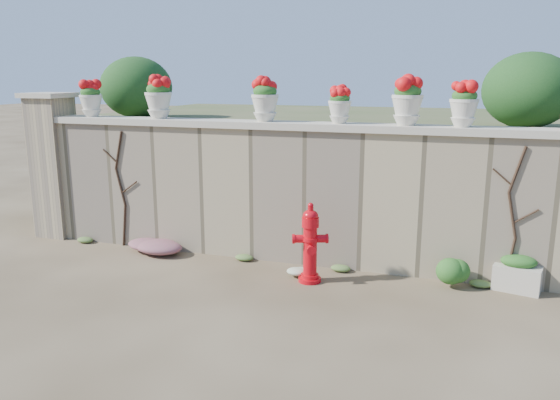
% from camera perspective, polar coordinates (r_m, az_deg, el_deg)
% --- Properties ---
extents(ground, '(80.00, 80.00, 0.00)m').
position_cam_1_polar(ground, '(6.94, -4.61, -10.65)').
color(ground, '#463723').
rests_on(ground, ground).
extents(stone_wall, '(8.00, 0.40, 2.00)m').
position_cam_1_polar(stone_wall, '(8.24, 0.15, 0.52)').
color(stone_wall, '#9C8B68').
rests_on(stone_wall, ground).
extents(wall_cap, '(8.10, 0.52, 0.10)m').
position_cam_1_polar(wall_cap, '(8.08, 0.15, 7.82)').
color(wall_cap, '#B8AE9B').
rests_on(wall_cap, stone_wall).
extents(gate_pillar, '(0.72, 0.72, 2.48)m').
position_cam_1_polar(gate_pillar, '(10.25, -22.50, 3.46)').
color(gate_pillar, '#9C8B68').
rests_on(gate_pillar, ground).
extents(raised_fill, '(9.00, 6.00, 2.00)m').
position_cam_1_polar(raised_fill, '(11.27, 5.27, 3.83)').
color(raised_fill, '#384C23').
rests_on(raised_fill, ground).
extents(back_shrub_left, '(1.30, 1.30, 1.10)m').
position_cam_1_polar(back_shrub_left, '(10.53, -14.79, 11.31)').
color(back_shrub_left, '#143814').
rests_on(back_shrub_left, raised_fill).
extents(back_shrub_right, '(1.30, 1.30, 1.10)m').
position_cam_1_polar(back_shrub_right, '(8.89, 24.51, 10.37)').
color(back_shrub_right, '#143814').
rests_on(back_shrub_right, raised_fill).
extents(vine_left, '(0.60, 0.04, 1.91)m').
position_cam_1_polar(vine_left, '(9.23, -16.26, 1.29)').
color(vine_left, black).
rests_on(vine_left, ground).
extents(vine_right, '(0.60, 0.04, 1.91)m').
position_cam_1_polar(vine_right, '(7.66, 23.18, -1.56)').
color(vine_right, black).
rests_on(vine_right, ground).
extents(fire_hydrant, '(0.48, 0.34, 1.10)m').
position_cam_1_polar(fire_hydrant, '(7.41, 3.17, -4.49)').
color(fire_hydrant, red).
rests_on(fire_hydrant, ground).
extents(planter_box, '(0.64, 0.46, 0.48)m').
position_cam_1_polar(planter_box, '(7.86, 23.57, -7.10)').
color(planter_box, '#B8AE9B').
rests_on(planter_box, ground).
extents(green_shrub, '(0.56, 0.50, 0.53)m').
position_cam_1_polar(green_shrub, '(7.66, 17.58, -6.78)').
color(green_shrub, '#1E5119').
rests_on(green_shrub, ground).
extents(magenta_clump, '(1.02, 0.68, 0.27)m').
position_cam_1_polar(magenta_clump, '(8.91, -12.88, -4.60)').
color(magenta_clump, '#B12371').
rests_on(magenta_clump, ground).
extents(white_flowers, '(0.50, 0.40, 0.18)m').
position_cam_1_polar(white_flowers, '(7.72, 2.02, -7.39)').
color(white_flowers, white).
rests_on(white_flowers, ground).
extents(urn_pot_0, '(0.37, 0.37, 0.57)m').
position_cam_1_polar(urn_pot_0, '(9.61, -19.17, 9.92)').
color(urn_pot_0, beige).
rests_on(urn_pot_0, wall_cap).
extents(urn_pot_1, '(0.42, 0.42, 0.66)m').
position_cam_1_polar(urn_pot_1, '(8.90, -12.59, 10.40)').
color(urn_pot_1, beige).
rests_on(urn_pot_1, wall_cap).
extents(urn_pot_2, '(0.40, 0.40, 0.63)m').
position_cam_1_polar(urn_pot_2, '(8.14, -1.58, 10.41)').
color(urn_pot_2, beige).
rests_on(urn_pot_2, wall_cap).
extents(urn_pot_3, '(0.33, 0.33, 0.51)m').
position_cam_1_polar(urn_pot_3, '(7.83, 6.26, 9.81)').
color(urn_pot_3, beige).
rests_on(urn_pot_3, wall_cap).
extents(urn_pot_4, '(0.42, 0.42, 0.66)m').
position_cam_1_polar(urn_pot_4, '(7.68, 13.16, 10.04)').
color(urn_pot_4, beige).
rests_on(urn_pot_4, wall_cap).
extents(urn_pot_5, '(0.37, 0.37, 0.59)m').
position_cam_1_polar(urn_pot_5, '(7.65, 18.66, 9.42)').
color(urn_pot_5, beige).
rests_on(urn_pot_5, wall_cap).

